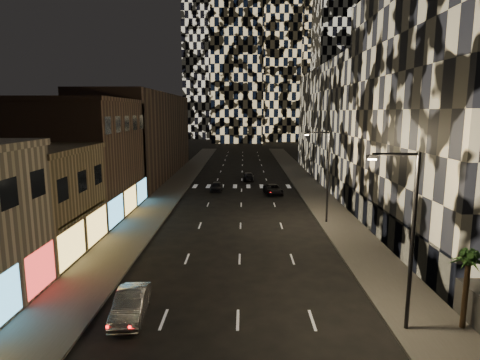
{
  "coord_description": "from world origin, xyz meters",
  "views": [
    {
      "loc": [
        0.31,
        -8.94,
        11.04
      ],
      "look_at": [
        0.03,
        20.51,
        6.0
      ],
      "focal_mm": 30.0,
      "sensor_mm": 36.0,
      "label": 1
    }
  ],
  "objects_px": {
    "streetlight_near": "(408,230)",
    "streetlight_far": "(326,170)",
    "car_silver_parked": "(131,304)",
    "car_dark_midlane": "(217,187)",
    "car_dark_oncoming": "(248,176)",
    "palm_tree": "(468,264)",
    "car_dark_rightlane": "(273,189)"
  },
  "relations": [
    {
      "from": "streetlight_near",
      "to": "palm_tree",
      "type": "bearing_deg",
      "value": 1.8
    },
    {
      "from": "car_dark_oncoming",
      "to": "car_dark_rightlane",
      "type": "relative_size",
      "value": 0.93
    },
    {
      "from": "streetlight_far",
      "to": "car_dark_oncoming",
      "type": "bearing_deg",
      "value": 105.89
    },
    {
      "from": "streetlight_far",
      "to": "car_silver_parked",
      "type": "height_order",
      "value": "streetlight_far"
    },
    {
      "from": "streetlight_near",
      "to": "car_dark_midlane",
      "type": "relative_size",
      "value": 2.33
    },
    {
      "from": "car_dark_midlane",
      "to": "palm_tree",
      "type": "xyz_separation_m",
      "value": [
        15.0,
        -36.14,
        2.9
      ]
    },
    {
      "from": "streetlight_near",
      "to": "car_silver_parked",
      "type": "xyz_separation_m",
      "value": [
        -14.15,
        1.24,
        -4.62
      ]
    },
    {
      "from": "car_dark_midlane",
      "to": "car_dark_rightlane",
      "type": "xyz_separation_m",
      "value": [
        7.8,
        -1.99,
        -0.01
      ]
    },
    {
      "from": "car_dark_midlane",
      "to": "streetlight_far",
      "type": "bearing_deg",
      "value": -51.74
    },
    {
      "from": "palm_tree",
      "to": "streetlight_far",
      "type": "bearing_deg",
      "value": 98.98
    },
    {
      "from": "car_dark_rightlane",
      "to": "car_silver_parked",
      "type": "bearing_deg",
      "value": -114.01
    },
    {
      "from": "streetlight_far",
      "to": "car_silver_parked",
      "type": "bearing_deg",
      "value": -127.04
    },
    {
      "from": "streetlight_near",
      "to": "car_dark_oncoming",
      "type": "distance_m",
      "value": 46.41
    },
    {
      "from": "car_dark_rightlane",
      "to": "palm_tree",
      "type": "relative_size",
      "value": 1.14
    },
    {
      "from": "car_dark_oncoming",
      "to": "car_dark_rightlane",
      "type": "bearing_deg",
      "value": 105.0
    },
    {
      "from": "streetlight_near",
      "to": "car_dark_rightlane",
      "type": "relative_size",
      "value": 1.92
    },
    {
      "from": "car_dark_rightlane",
      "to": "streetlight_far",
      "type": "bearing_deg",
      "value": -81.11
    },
    {
      "from": "car_silver_parked",
      "to": "car_dark_midlane",
      "type": "distance_m",
      "value": 35.07
    },
    {
      "from": "streetlight_near",
      "to": "car_dark_rightlane",
      "type": "distance_m",
      "value": 34.81
    },
    {
      "from": "car_dark_midlane",
      "to": "car_dark_oncoming",
      "type": "bearing_deg",
      "value": 66.1
    },
    {
      "from": "car_silver_parked",
      "to": "palm_tree",
      "type": "bearing_deg",
      "value": -8.39
    },
    {
      "from": "car_silver_parked",
      "to": "car_dark_oncoming",
      "type": "height_order",
      "value": "car_silver_parked"
    },
    {
      "from": "car_dark_oncoming",
      "to": "streetlight_far",
      "type": "bearing_deg",
      "value": 105.01
    },
    {
      "from": "car_silver_parked",
      "to": "car_dark_rightlane",
      "type": "xyz_separation_m",
      "value": [
        10.1,
        33.0,
        -0.08
      ]
    },
    {
      "from": "streetlight_near",
      "to": "streetlight_far",
      "type": "bearing_deg",
      "value": 90.0
    },
    {
      "from": "car_silver_parked",
      "to": "car_dark_oncoming",
      "type": "xyz_separation_m",
      "value": [
        6.87,
        44.35,
        -0.1
      ]
    },
    {
      "from": "car_dark_midlane",
      "to": "palm_tree",
      "type": "height_order",
      "value": "palm_tree"
    },
    {
      "from": "streetlight_near",
      "to": "palm_tree",
      "type": "xyz_separation_m",
      "value": [
        3.15,
        0.1,
        -1.79
      ]
    },
    {
      "from": "car_dark_rightlane",
      "to": "car_dark_midlane",
      "type": "bearing_deg",
      "value": 158.69
    },
    {
      "from": "streetlight_far",
      "to": "car_dark_midlane",
      "type": "height_order",
      "value": "streetlight_far"
    },
    {
      "from": "car_dark_oncoming",
      "to": "car_dark_rightlane",
      "type": "height_order",
      "value": "car_dark_rightlane"
    },
    {
      "from": "car_dark_midlane",
      "to": "palm_tree",
      "type": "relative_size",
      "value": 0.94
    }
  ]
}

